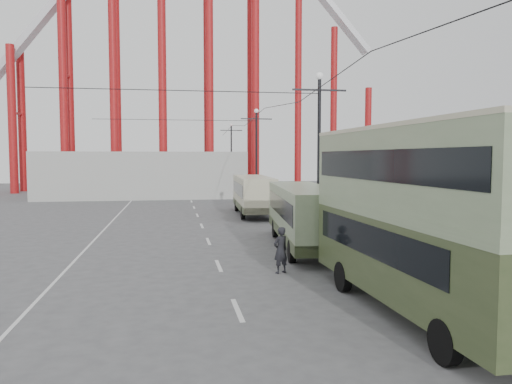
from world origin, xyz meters
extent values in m
plane|color=#4E4E50|center=(0.00, 0.00, 0.00)|extent=(160.00, 160.00, 0.00)
cube|color=silver|center=(-1.00, 19.00, 0.01)|extent=(0.15, 82.00, 0.01)
cube|color=silver|center=(5.40, 20.00, 0.01)|extent=(0.12, 120.00, 0.01)
cube|color=silver|center=(-7.00, 20.00, 0.01)|extent=(0.12, 120.00, 0.01)
cylinder|color=black|center=(5.60, 18.00, 4.50)|extent=(0.20, 0.20, 9.00)
cylinder|color=black|center=(5.60, 18.00, 0.25)|extent=(0.44, 0.44, 0.50)
cube|color=black|center=(5.60, 18.00, 8.30)|extent=(3.20, 0.10, 0.10)
sphere|color=white|center=(5.60, 18.00, 9.10)|extent=(0.44, 0.44, 0.44)
cylinder|color=black|center=(5.60, 40.00, 4.50)|extent=(0.20, 0.20, 9.00)
cylinder|color=black|center=(5.60, 40.00, 0.25)|extent=(0.44, 0.44, 0.50)
cube|color=black|center=(5.60, 40.00, 8.30)|extent=(3.20, 0.10, 0.10)
sphere|color=white|center=(5.60, 40.00, 9.10)|extent=(0.44, 0.44, 0.44)
cylinder|color=black|center=(5.60, 62.00, 4.50)|extent=(0.20, 0.20, 9.00)
cylinder|color=black|center=(5.60, 62.00, 0.25)|extent=(0.44, 0.44, 0.50)
cube|color=black|center=(5.60, 62.00, 8.30)|extent=(3.20, 0.10, 0.10)
sphere|color=white|center=(5.60, 62.00, 9.10)|extent=(0.44, 0.44, 0.44)
cylinder|color=maroon|center=(-22.00, 55.00, 9.00)|extent=(1.00, 1.00, 18.00)
cylinder|color=maroon|center=(-22.00, 59.00, 9.00)|extent=(1.00, 1.00, 18.00)
cylinder|color=maroon|center=(-16.00, 55.00, 13.50)|extent=(1.00, 1.00, 27.00)
cylinder|color=maroon|center=(-16.00, 59.00, 13.50)|extent=(1.00, 1.00, 27.00)
cylinder|color=maroon|center=(-10.00, 55.00, 18.00)|extent=(1.00, 1.00, 36.00)
cylinder|color=maroon|center=(-10.00, 59.00, 18.00)|extent=(1.00, 1.00, 36.00)
cylinder|color=maroon|center=(-4.00, 55.00, 22.50)|extent=(1.00, 1.00, 45.00)
cylinder|color=maroon|center=(-4.00, 59.00, 22.50)|extent=(1.00, 1.00, 45.00)
cylinder|color=maroon|center=(14.00, 56.00, 15.00)|extent=(0.90, 0.90, 30.00)
cylinder|color=maroon|center=(19.00, 56.00, 11.00)|extent=(0.90, 0.90, 22.00)
cylinder|color=maroon|center=(24.00, 56.00, 7.00)|extent=(0.90, 0.90, 14.00)
cube|color=#B8B8BD|center=(19.00, 56.00, 24.00)|extent=(9.89, 2.00, 10.87)
cube|color=#AAAAA5|center=(-6.00, 47.00, 2.50)|extent=(22.00, 10.00, 5.00)
cube|color=#334022|center=(3.91, 2.70, 1.63)|extent=(2.78, 9.98, 2.18)
cube|color=black|center=(3.91, 2.70, 2.08)|extent=(2.76, 8.00, 0.89)
cube|color=gray|center=(3.91, 2.70, 2.87)|extent=(2.80, 9.98, 0.30)
cube|color=gray|center=(3.91, 2.70, 4.11)|extent=(2.78, 9.98, 2.18)
cube|color=black|center=(3.91, 2.70, 4.21)|extent=(2.81, 9.38, 0.84)
cube|color=#BCB797|center=(3.91, 2.70, 5.26)|extent=(2.80, 9.98, 0.12)
cylinder|color=black|center=(2.70, 5.43, 0.50)|extent=(0.31, 1.00, 0.99)
cylinder|color=black|center=(4.94, 5.50, 0.50)|extent=(0.31, 1.00, 0.99)
cylinder|color=black|center=(2.89, -0.51, 0.50)|extent=(0.31, 1.00, 0.99)
cube|color=gray|center=(3.52, 13.53, 1.68)|extent=(3.43, 10.75, 2.30)
cube|color=black|center=(3.52, 13.53, 2.06)|extent=(3.36, 9.60, 0.91)
cube|color=#334022|center=(3.52, 13.53, 0.77)|extent=(3.46, 10.75, 0.48)
cube|color=gray|center=(3.52, 13.53, 2.91)|extent=(3.45, 10.75, 0.15)
cylinder|color=black|center=(2.74, 16.60, 0.48)|extent=(0.36, 0.98, 0.96)
cylinder|color=black|center=(4.90, 16.39, 0.48)|extent=(0.36, 0.98, 0.96)
cylinder|color=black|center=(2.11, 10.30, 0.48)|extent=(0.36, 0.98, 0.96)
cylinder|color=black|center=(4.27, 10.08, 0.48)|extent=(0.36, 0.98, 0.96)
cube|color=#BCB797|center=(3.28, 27.70, 1.65)|extent=(2.79, 9.54, 2.27)
cube|color=black|center=(3.28, 27.70, 2.03)|extent=(2.78, 8.41, 0.90)
cube|color=#334022|center=(3.28, 27.70, 0.76)|extent=(2.82, 9.54, 0.47)
cube|color=#BCB797|center=(3.28, 27.70, 2.86)|extent=(2.81, 9.54, 0.15)
cylinder|color=black|center=(2.32, 30.20, 0.47)|extent=(0.31, 0.96, 0.94)
cylinder|color=black|center=(4.46, 30.10, 0.47)|extent=(0.31, 0.96, 0.94)
cylinder|color=black|center=(2.08, 24.92, 0.47)|extent=(0.31, 0.96, 0.94)
cylinder|color=black|center=(4.21, 24.82, 0.47)|extent=(0.31, 0.96, 0.94)
imported|color=black|center=(1.22, 8.32, 0.89)|extent=(0.78, 0.69, 1.78)
camera|label=1|loc=(-2.81, -10.08, 4.43)|focal=35.00mm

